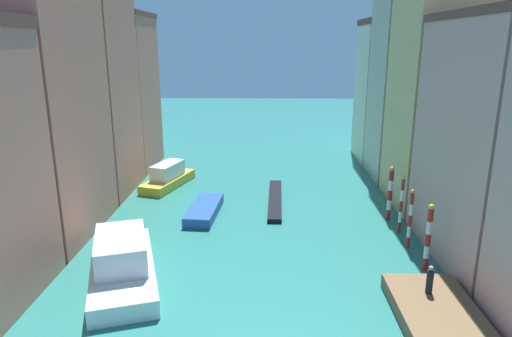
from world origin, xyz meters
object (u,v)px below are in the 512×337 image
Objects in this scene: mooring_pole_0 at (428,237)px; mooring_pole_1 at (410,218)px; motorboat_1 at (204,210)px; gondola_black at (275,199)px; waterfront_dock at (439,316)px; mooring_pole_2 at (401,204)px; mooring_pole_3 at (390,192)px; motorboat_0 at (168,177)px; vaporetto_white at (122,262)px; person_on_dock at (430,280)px.

mooring_pole_1 is (-0.14, 3.17, -0.07)m from mooring_pole_0.
gondola_black is at bearing 29.39° from motorboat_1.
mooring_pole_1 is at bearing 83.02° from waterfront_dock.
mooring_pole_2 is at bearing 90.03° from mooring_pole_0.
mooring_pole_3 is 15.13m from motorboat_1.
gondola_black is at bearing 126.40° from mooring_pole_0.
mooring_pole_3 reaches higher than motorboat_1.
mooring_pole_0 is at bearing -31.14° from motorboat_1.
mooring_pole_1 is at bearing -34.90° from motorboat_0.
gondola_black is at bearing 156.26° from mooring_pole_3.
mooring_pole_1 reaches higher than motorboat_1.
mooring_pole_0 reaches higher than waterfront_dock.
mooring_pole_1 is 19.12m from vaporetto_white.
mooring_pole_2 is at bearing -87.42° from mooring_pole_3.
waterfront_dock is at bearing -102.15° from mooring_pole_0.
mooring_pole_2 is 22.71m from motorboat_0.
vaporetto_white is 11.30m from motorboat_1.
waterfront_dock is 0.97× the size of motorboat_0.
person_on_dock is at bearing -64.36° from gondola_black.
mooring_pole_2 is at bearing -12.44° from motorboat_1.
waterfront_dock is at bearing -13.22° from vaporetto_white.
person_on_dock reaches higher than waterfront_dock.
mooring_pole_0 is at bearing -89.97° from mooring_pole_2.
mooring_pole_2 reaches higher than waterfront_dock.
waterfront_dock is 1.72× the size of mooring_pole_1.
motorboat_1 is (-15.13, 9.14, -1.83)m from mooring_pole_0.
motorboat_1 is at bearing 177.51° from mooring_pole_3.
mooring_pole_0 is at bearing 4.85° from vaporetto_white.
motorboat_1 is at bearing 167.56° from mooring_pole_2.
vaporetto_white is at bearing -158.37° from mooring_pole_2.
person_on_dock reaches higher than gondola_black.
vaporetto_white is 1.58× the size of motorboat_1.
mooring_pole_2 is 2.69m from mooring_pole_3.
person_on_dock is at bearing -97.13° from mooring_pole_2.
motorboat_1 reaches higher than gondola_black.
motorboat_1 is at bearing -150.61° from gondola_black.
person_on_dock is 0.15× the size of gondola_black.
motorboat_1 is (-15.00, 0.65, -1.86)m from mooring_pole_3.
mooring_pole_2 reaches higher than mooring_pole_0.
mooring_pole_3 is at bearing 89.85° from mooring_pole_1.
mooring_pole_2 is (1.24, 9.90, 0.72)m from person_on_dock.
motorboat_1 is at bearing 133.20° from waterfront_dock.
person_on_dock is 10.01m from mooring_pole_2.
mooring_pole_2 reaches higher than motorboat_0.
person_on_dock is 18.43m from gondola_black.
mooring_pole_3 is at bearing 90.83° from mooring_pole_0.
gondola_black is (-7.98, 18.15, -0.20)m from waterfront_dock.
gondola_black is 1.38× the size of motorboat_0.
gondola_black is 1.60× the size of motorboat_1.
waterfront_dock is 1.66× the size of mooring_pole_2.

